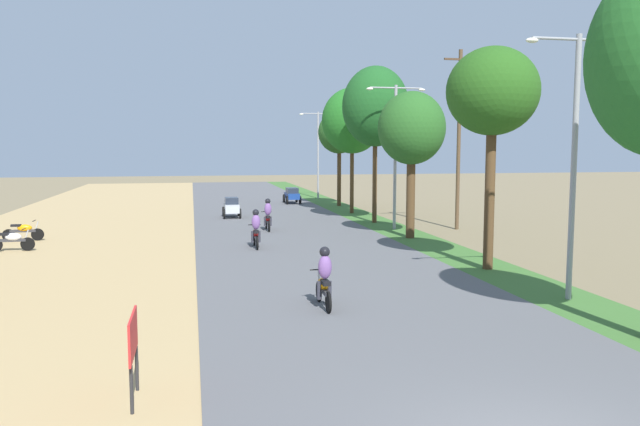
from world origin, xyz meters
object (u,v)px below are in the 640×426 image
parked_motorbike_third (12,239)px  median_tree_second (493,93)px  median_tree_third (412,129)px  streetlamp_far (318,148)px  street_signboard (133,341)px  utility_pole_near (459,137)px  median_tree_fifth (352,121)px  streetlamp_near (575,148)px  parked_motorbike_fourth (24,230)px  motorbike_ahead_third (268,216)px  motorbike_foreground_rider (324,279)px  median_tree_sixth (339,133)px  median_tree_fourth (375,107)px  car_hatchback_silver (232,207)px  motorbike_ahead_second (256,230)px  car_sedan_blue (292,195)px  streetlamp_mid (395,146)px

parked_motorbike_third → median_tree_second: (17.50, -7.41, 5.63)m
median_tree_third → streetlamp_far: bearing=89.3°
street_signboard → utility_pole_near: (14.76, 20.16, 3.76)m
median_tree_second → median_tree_fifth: median_tree_fifth is taller
median_tree_second → streetlamp_near: size_ratio=1.05×
parked_motorbike_fourth → street_signboard: bearing=-71.7°
parked_motorbike_fourth → street_signboard: (6.59, -19.92, 0.55)m
motorbike_ahead_third → motorbike_foreground_rider: bearing=-91.4°
median_tree_third → median_tree_sixth: (0.46, 16.54, 0.22)m
median_tree_fourth → car_hatchback_silver: size_ratio=4.39×
median_tree_sixth → street_signboard: bearing=-108.9°
utility_pole_near → motorbike_foreground_rider: size_ratio=5.20×
median_tree_third → street_signboard: bearing=-122.7°
median_tree_sixth → motorbike_foreground_rider: median_tree_sixth is taller
parked_motorbike_third → street_signboard: 18.06m
motorbike_foreground_rider → motorbike_ahead_second: size_ratio=1.00×
streetlamp_near → streetlamp_far: bearing=90.0°
street_signboard → motorbike_ahead_second: size_ratio=0.83×
median_tree_sixth → motorbike_ahead_second: size_ratio=3.84×
street_signboard → median_tree_third: 20.97m
street_signboard → motorbike_ahead_third: bearing=77.2°
car_sedan_blue → motorbike_ahead_third: motorbike_ahead_third is taller
street_signboard → parked_motorbike_third: bearing=110.4°
streetlamp_mid → median_tree_fifth: bearing=91.3°
median_tree_second → median_tree_fourth: bearing=90.1°
parked_motorbike_third → motorbike_ahead_second: size_ratio=1.00×
streetlamp_far → parked_motorbike_fourth: bearing=-130.9°
median_tree_fourth → car_hatchback_silver: bearing=152.6°
utility_pole_near → motorbike_ahead_second: size_ratio=5.20×
median_tree_fourth → median_tree_sixth: (0.40, 10.41, -1.21)m
streetlamp_mid → car_sedan_blue: 16.47m
parked_motorbike_third → median_tree_third: (17.42, 0.38, 4.62)m
median_tree_fifth → motorbike_foreground_rider: size_ratio=4.49×
streetlamp_far → streetlamp_near: bearing=-90.0°
median_tree_second → utility_pole_near: size_ratio=0.82×
parked_motorbike_fourth → car_hatchback_silver: (9.94, 7.58, 0.19)m
street_signboard → motorbike_ahead_third: (4.79, 21.09, -0.25)m
streetlamp_far → car_hatchback_silver: 15.85m
utility_pole_near → median_tree_sixth: bearing=103.1°
streetlamp_near → motorbike_ahead_second: (-7.77, 10.70, -3.46)m
median_tree_sixth → car_sedan_blue: bearing=141.7°
motorbike_foreground_rider → motorbike_ahead_third: bearing=88.6°
parked_motorbike_third → median_tree_third: bearing=1.3°
parked_motorbike_third → streetlamp_near: size_ratio=0.25×
median_tree_sixth → parked_motorbike_fourth: bearing=-142.5°
median_tree_third → motorbike_ahead_third: 8.54m
parked_motorbike_fourth → median_tree_second: 21.36m
median_tree_third → streetlamp_mid: bearing=85.0°
streetlamp_mid → motorbike_foreground_rider: bearing=-114.8°
median_tree_second → median_tree_third: bearing=90.6°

